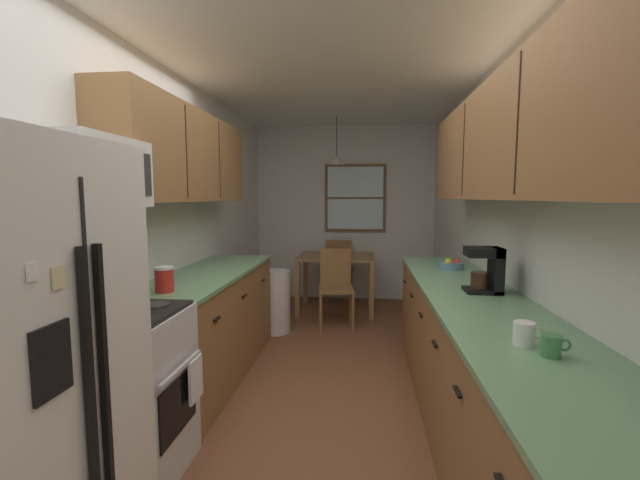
# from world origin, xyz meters

# --- Properties ---
(ground_plane) EXTENTS (12.00, 12.00, 0.00)m
(ground_plane) POSITION_xyz_m (0.00, 1.00, 0.00)
(ground_plane) COLOR brown
(wall_left) EXTENTS (0.10, 9.00, 2.55)m
(wall_left) POSITION_xyz_m (-1.35, 1.00, 1.27)
(wall_left) COLOR silver
(wall_left) RESTS_ON ground
(wall_right) EXTENTS (0.10, 9.00, 2.55)m
(wall_right) POSITION_xyz_m (1.35, 1.00, 1.27)
(wall_right) COLOR silver
(wall_right) RESTS_ON ground
(wall_back) EXTENTS (4.40, 0.10, 2.55)m
(wall_back) POSITION_xyz_m (0.00, 3.65, 1.27)
(wall_back) COLOR silver
(wall_back) RESTS_ON ground
(ceiling_slab) EXTENTS (4.40, 9.00, 0.08)m
(ceiling_slab) POSITION_xyz_m (0.00, 1.00, 2.59)
(ceiling_slab) COLOR white
(refrigerator) EXTENTS (0.70, 0.80, 1.72)m
(refrigerator) POSITION_xyz_m (-0.97, -1.21, 0.86)
(refrigerator) COLOR white
(refrigerator) RESTS_ON ground
(stove_range) EXTENTS (0.66, 0.58, 1.10)m
(stove_range) POSITION_xyz_m (-0.99, -0.50, 0.47)
(stove_range) COLOR silver
(stove_range) RESTS_ON ground
(microwave_over_range) EXTENTS (0.39, 0.59, 0.36)m
(microwave_over_range) POSITION_xyz_m (-1.11, -0.50, 1.64)
(microwave_over_range) COLOR white
(counter_left) EXTENTS (0.64, 1.96, 0.90)m
(counter_left) POSITION_xyz_m (-1.00, 0.77, 0.45)
(counter_left) COLOR olive
(counter_left) RESTS_ON ground
(upper_cabinets_left) EXTENTS (0.33, 2.04, 0.71)m
(upper_cabinets_left) POSITION_xyz_m (-1.14, 0.72, 1.84)
(upper_cabinets_left) COLOR olive
(counter_right) EXTENTS (0.64, 3.43, 0.90)m
(counter_right) POSITION_xyz_m (1.00, 0.09, 0.45)
(counter_right) COLOR olive
(counter_right) RESTS_ON ground
(upper_cabinets_right) EXTENTS (0.33, 3.11, 0.69)m
(upper_cabinets_right) POSITION_xyz_m (1.14, 0.04, 1.85)
(upper_cabinets_right) COLOR olive
(dining_table) EXTENTS (0.98, 0.78, 0.75)m
(dining_table) POSITION_xyz_m (-0.07, 2.88, 0.63)
(dining_table) COLOR olive
(dining_table) RESTS_ON ground
(dining_chair_near) EXTENTS (0.44, 0.44, 0.90)m
(dining_chair_near) POSITION_xyz_m (-0.03, 2.28, 0.50)
(dining_chair_near) COLOR olive
(dining_chair_near) RESTS_ON ground
(dining_chair_far) EXTENTS (0.43, 0.43, 0.90)m
(dining_chair_far) POSITION_xyz_m (-0.06, 3.47, 0.50)
(dining_chair_far) COLOR olive
(dining_chair_far) RESTS_ON ground
(pendant_light) EXTENTS (0.26, 0.26, 0.61)m
(pendant_light) POSITION_xyz_m (-0.07, 2.88, 1.99)
(pendant_light) COLOR black
(back_window) EXTENTS (0.89, 0.05, 0.98)m
(back_window) POSITION_xyz_m (0.16, 3.58, 1.50)
(back_window) COLOR brown
(trash_bin) EXTENTS (0.35, 0.35, 0.70)m
(trash_bin) POSITION_xyz_m (-0.70, 1.95, 0.35)
(trash_bin) COLOR silver
(trash_bin) RESTS_ON ground
(storage_canister) EXTENTS (0.12, 0.12, 0.17)m
(storage_canister) POSITION_xyz_m (-1.00, 0.03, 0.98)
(storage_canister) COLOR red
(storage_canister) RESTS_ON counter_left
(dish_towel) EXTENTS (0.02, 0.16, 0.24)m
(dish_towel) POSITION_xyz_m (-0.64, -0.35, 0.50)
(dish_towel) COLOR white
(coffee_maker) EXTENTS (0.22, 0.18, 0.29)m
(coffee_maker) POSITION_xyz_m (1.09, 0.24, 1.05)
(coffee_maker) COLOR black
(coffee_maker) RESTS_ON counter_right
(mug_by_coffeemaker) EXTENTS (0.11, 0.08, 0.09)m
(mug_by_coffeemaker) POSITION_xyz_m (1.02, -0.84, 0.94)
(mug_by_coffeemaker) COLOR #3F7F4C
(mug_by_coffeemaker) RESTS_ON counter_right
(mug_spare) EXTENTS (0.12, 0.09, 0.10)m
(mug_spare) POSITION_xyz_m (0.96, -0.72, 0.95)
(mug_spare) COLOR white
(mug_spare) RESTS_ON counter_right
(fruit_bowl) EXTENTS (0.21, 0.21, 0.09)m
(fruit_bowl) POSITION_xyz_m (1.04, 1.12, 0.94)
(fruit_bowl) COLOR #597F9E
(fruit_bowl) RESTS_ON counter_right
(table_serving_bowl) EXTENTS (0.21, 0.21, 0.06)m
(table_serving_bowl) POSITION_xyz_m (0.00, 2.79, 0.78)
(table_serving_bowl) COLOR #E0D14C
(table_serving_bowl) RESTS_ON dining_table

